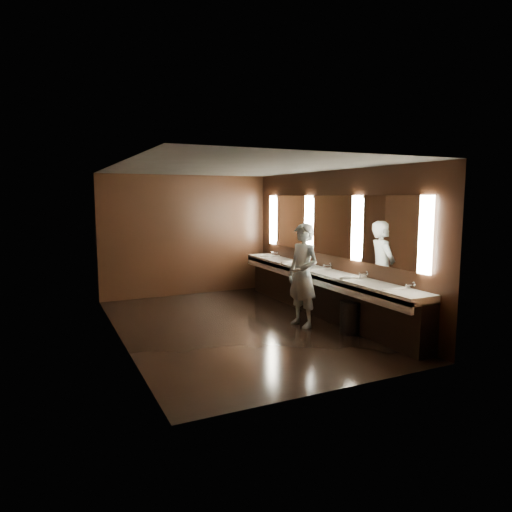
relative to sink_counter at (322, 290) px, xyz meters
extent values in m
plane|color=black|center=(-1.79, 0.00, -0.50)|extent=(6.00, 6.00, 0.00)
cube|color=#2D2D2B|center=(-1.79, 0.00, 2.30)|extent=(4.00, 6.00, 0.02)
cube|color=black|center=(-1.79, 3.00, 0.90)|extent=(4.00, 0.02, 2.80)
cube|color=black|center=(-1.79, -3.00, 0.90)|extent=(4.00, 0.02, 2.80)
cube|color=black|center=(-3.79, 0.00, 0.90)|extent=(0.02, 6.00, 2.80)
cube|color=black|center=(0.21, 0.00, 0.90)|extent=(0.02, 6.00, 2.80)
cube|color=black|center=(0.03, 0.00, -0.09)|extent=(0.36, 5.40, 0.81)
cube|color=silver|center=(-0.07, 0.00, 0.35)|extent=(0.55, 5.40, 0.12)
cube|color=silver|center=(-0.31, 0.00, 0.27)|extent=(0.06, 5.40, 0.18)
cylinder|color=silver|center=(0.12, -2.20, 0.49)|extent=(0.18, 0.04, 0.04)
cylinder|color=silver|center=(0.12, -1.10, 0.49)|extent=(0.18, 0.04, 0.04)
cylinder|color=silver|center=(0.12, 0.00, 0.49)|extent=(0.18, 0.04, 0.04)
cylinder|color=silver|center=(0.12, 1.10, 0.49)|extent=(0.18, 0.04, 0.04)
cylinder|color=silver|center=(0.12, 2.20, 0.49)|extent=(0.18, 0.04, 0.04)
cube|color=white|center=(0.18, -2.40, 1.25)|extent=(0.06, 0.22, 1.15)
cube|color=white|center=(0.19, -1.60, 1.25)|extent=(0.03, 1.32, 1.15)
cube|color=white|center=(0.18, -0.80, 1.25)|extent=(0.06, 0.23, 1.15)
cube|color=white|center=(0.19, 0.00, 1.25)|extent=(0.03, 1.32, 1.15)
cube|color=white|center=(0.18, 0.80, 1.25)|extent=(0.06, 0.23, 1.15)
cube|color=white|center=(0.19, 1.60, 1.25)|extent=(0.03, 1.32, 1.15)
cube|color=white|center=(0.18, 2.40, 1.25)|extent=(0.06, 0.22, 1.15)
imported|color=#91C0D9|center=(-0.72, -0.47, 0.42)|extent=(0.57, 0.75, 1.84)
cylinder|color=black|center=(-0.22, -1.20, -0.22)|extent=(0.37, 0.37, 0.55)
camera|label=1|loc=(-4.89, -7.30, 1.81)|focal=32.00mm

